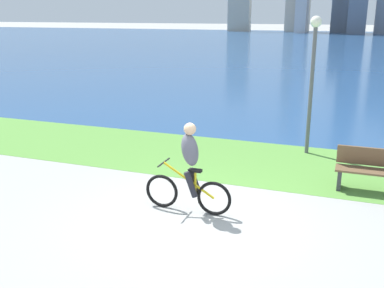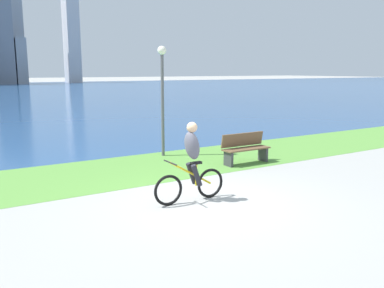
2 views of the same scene
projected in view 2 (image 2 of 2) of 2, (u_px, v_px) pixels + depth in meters
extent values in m
plane|color=#9E9E99|center=(208.00, 203.00, 8.49)|extent=(300.00, 300.00, 0.00)
cube|color=#59933D|center=(138.00, 168.00, 11.46)|extent=(120.00, 3.45, 0.01)
torus|color=black|center=(168.00, 190.00, 8.27)|extent=(0.64, 0.06, 0.64)
torus|color=black|center=(210.00, 183.00, 8.79)|extent=(0.64, 0.06, 0.64)
cylinder|color=gold|center=(191.00, 173.00, 8.49)|extent=(1.00, 0.04, 0.61)
cylinder|color=gold|center=(196.00, 175.00, 8.57)|extent=(0.04, 0.04, 0.47)
cube|color=black|center=(196.00, 163.00, 8.52)|extent=(0.24, 0.10, 0.05)
cylinder|color=black|center=(170.00, 163.00, 8.19)|extent=(0.03, 0.52, 0.03)
ellipsoid|color=#595966|center=(192.00, 146.00, 8.40)|extent=(0.40, 0.36, 0.65)
sphere|color=#D8AD84|center=(192.00, 127.00, 8.33)|extent=(0.22, 0.22, 0.22)
cylinder|color=#26262D|center=(197.00, 175.00, 8.45)|extent=(0.27, 0.11, 0.49)
cylinder|color=#26262D|center=(192.00, 173.00, 8.62)|extent=(0.27, 0.11, 0.49)
cube|color=brown|center=(246.00, 149.00, 11.96)|extent=(1.50, 0.45, 0.04)
cube|color=brown|center=(242.00, 139.00, 12.08)|extent=(1.50, 0.11, 0.40)
cube|color=#38383D|center=(263.00, 154.00, 12.33)|extent=(0.08, 0.37, 0.45)
cube|color=#38383D|center=(228.00, 159.00, 11.67)|extent=(0.08, 0.37, 0.45)
cylinder|color=#595960|center=(163.00, 106.00, 12.88)|extent=(0.10, 0.10, 3.23)
sphere|color=white|center=(162.00, 50.00, 12.58)|extent=(0.28, 0.28, 0.28)
cube|color=slate|center=(3.00, 42.00, 79.09)|extent=(3.54, 3.55, 16.29)
cube|color=#8C939E|center=(21.00, 61.00, 80.99)|extent=(2.02, 2.83, 9.02)
cube|color=#8C939E|center=(15.00, 35.00, 83.88)|extent=(3.09, 2.13, 19.66)
cube|color=#B7B7BC|center=(72.00, 40.00, 88.36)|extent=(2.69, 4.43, 18.29)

